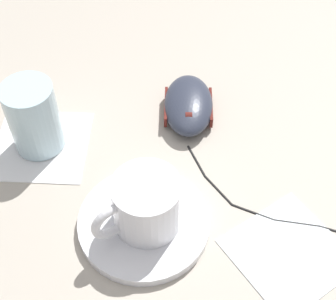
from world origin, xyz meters
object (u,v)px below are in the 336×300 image
at_px(coffee_cup, 145,205).
at_px(computer_mouse, 188,105).
at_px(saucer, 144,223).
at_px(drinking_glass, 34,117).

bearing_deg(coffee_cup, computer_mouse, 144.56).
bearing_deg(saucer, computer_mouse, 143.67).
relative_size(coffee_cup, computer_mouse, 0.83).
bearing_deg(drinking_glass, computer_mouse, 86.52).
bearing_deg(computer_mouse, saucer, -36.33).
height_order(coffee_cup, computer_mouse, coffee_cup).
xyz_separation_m(saucer, computer_mouse, (-0.15, 0.11, 0.01)).
bearing_deg(computer_mouse, coffee_cup, -35.44).
height_order(saucer, drinking_glass, drinking_glass).
bearing_deg(coffee_cup, saucer, -142.56).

